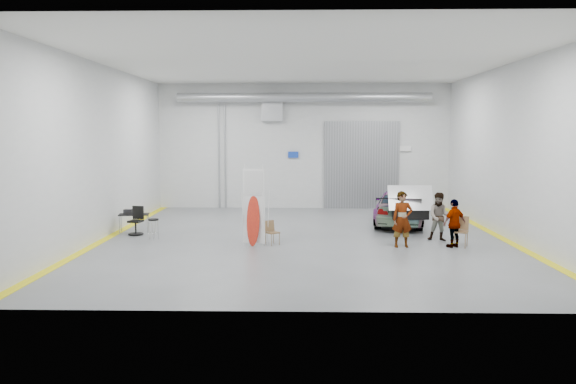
{
  "coord_description": "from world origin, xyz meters",
  "views": [
    {
      "loc": [
        -0.13,
        -19.14,
        3.63
      ],
      "look_at": [
        -0.6,
        1.14,
        1.5
      ],
      "focal_mm": 35.0,
      "sensor_mm": 36.0,
      "label": 1
    }
  ],
  "objects_px": {
    "work_table": "(132,214)",
    "sedan_car": "(399,207)",
    "surfboard_display": "(255,213)",
    "folding_chair_far": "(460,238)",
    "person_b": "(440,217)",
    "shop_stool": "(154,229)",
    "person_a": "(402,219)",
    "office_chair": "(136,222)",
    "person_c": "(454,223)",
    "folding_chair_near": "(273,237)"
  },
  "relations": [
    {
      "from": "person_b",
      "to": "shop_stool",
      "type": "distance_m",
      "value": 9.75
    },
    {
      "from": "shop_stool",
      "to": "work_table",
      "type": "distance_m",
      "value": 1.87
    },
    {
      "from": "surfboard_display",
      "to": "shop_stool",
      "type": "xyz_separation_m",
      "value": [
        -3.57,
        1.0,
        -0.72
      ]
    },
    {
      "from": "surfboard_display",
      "to": "folding_chair_far",
      "type": "relative_size",
      "value": 2.73
    },
    {
      "from": "surfboard_display",
      "to": "work_table",
      "type": "distance_m",
      "value": 5.33
    },
    {
      "from": "folding_chair_near",
      "to": "work_table",
      "type": "xyz_separation_m",
      "value": [
        -5.27,
        2.21,
        0.43
      ]
    },
    {
      "from": "shop_stool",
      "to": "person_a",
      "type": "bearing_deg",
      "value": -7.42
    },
    {
      "from": "sedan_car",
      "to": "folding_chair_near",
      "type": "xyz_separation_m",
      "value": [
        -4.85,
        -4.24,
        -0.44
      ]
    },
    {
      "from": "work_table",
      "to": "folding_chair_far",
      "type": "bearing_deg",
      "value": -12.16
    },
    {
      "from": "folding_chair_near",
      "to": "sedan_car",
      "type": "bearing_deg",
      "value": 1.56
    },
    {
      "from": "person_b",
      "to": "work_table",
      "type": "xyz_separation_m",
      "value": [
        -10.89,
        1.42,
        -0.15
      ]
    },
    {
      "from": "sedan_car",
      "to": "folding_chair_near",
      "type": "bearing_deg",
      "value": 51.62
    },
    {
      "from": "work_table",
      "to": "sedan_car",
      "type": "bearing_deg",
      "value": 11.33
    },
    {
      "from": "person_c",
      "to": "folding_chair_near",
      "type": "height_order",
      "value": "person_c"
    },
    {
      "from": "person_b",
      "to": "shop_stool",
      "type": "height_order",
      "value": "person_b"
    },
    {
      "from": "shop_stool",
      "to": "work_table",
      "type": "bearing_deg",
      "value": 128.9
    },
    {
      "from": "sedan_car",
      "to": "surfboard_display",
      "type": "xyz_separation_m",
      "value": [
        -5.39,
        -4.46,
        0.39
      ]
    },
    {
      "from": "office_chair",
      "to": "shop_stool",
      "type": "bearing_deg",
      "value": -34.52
    },
    {
      "from": "office_chair",
      "to": "surfboard_display",
      "type": "bearing_deg",
      "value": -11.41
    },
    {
      "from": "person_a",
      "to": "folding_chair_far",
      "type": "relative_size",
      "value": 1.85
    },
    {
      "from": "person_c",
      "to": "shop_stool",
      "type": "xyz_separation_m",
      "value": [
        -9.93,
        1.08,
        -0.42
      ]
    },
    {
      "from": "person_b",
      "to": "surfboard_display",
      "type": "relative_size",
      "value": 0.62
    },
    {
      "from": "folding_chair_far",
      "to": "sedan_car",
      "type": "bearing_deg",
      "value": 129.44
    },
    {
      "from": "sedan_car",
      "to": "work_table",
      "type": "bearing_deg",
      "value": 21.77
    },
    {
      "from": "work_table",
      "to": "person_b",
      "type": "bearing_deg",
      "value": -7.42
    },
    {
      "from": "surfboard_display",
      "to": "work_table",
      "type": "relative_size",
      "value": 2.3
    },
    {
      "from": "person_a",
      "to": "office_chair",
      "type": "height_order",
      "value": "person_a"
    },
    {
      "from": "sedan_car",
      "to": "folding_chair_far",
      "type": "height_order",
      "value": "sedan_car"
    },
    {
      "from": "person_c",
      "to": "office_chair",
      "type": "relative_size",
      "value": 1.55
    },
    {
      "from": "person_b",
      "to": "work_table",
      "type": "height_order",
      "value": "person_b"
    },
    {
      "from": "folding_chair_far",
      "to": "person_c",
      "type": "bearing_deg",
      "value": -133.62
    },
    {
      "from": "person_c",
      "to": "folding_chair_far",
      "type": "bearing_deg",
      "value": 170.5
    },
    {
      "from": "sedan_car",
      "to": "person_b",
      "type": "relative_size",
      "value": 2.86
    },
    {
      "from": "sedan_car",
      "to": "person_c",
      "type": "xyz_separation_m",
      "value": [
        0.96,
        -4.54,
        0.09
      ]
    },
    {
      "from": "sedan_car",
      "to": "person_c",
      "type": "distance_m",
      "value": 4.64
    },
    {
      "from": "surfboard_display",
      "to": "folding_chair_near",
      "type": "xyz_separation_m",
      "value": [
        0.55,
        0.22,
        -0.83
      ]
    },
    {
      "from": "work_table",
      "to": "office_chair",
      "type": "relative_size",
      "value": 1.15
    },
    {
      "from": "sedan_car",
      "to": "work_table",
      "type": "height_order",
      "value": "sedan_car"
    },
    {
      "from": "person_b",
      "to": "work_table",
      "type": "relative_size",
      "value": 1.43
    },
    {
      "from": "person_a",
      "to": "folding_chair_far",
      "type": "distance_m",
      "value": 1.95
    },
    {
      "from": "folding_chair_near",
      "to": "office_chair",
      "type": "bearing_deg",
      "value": 121.53
    },
    {
      "from": "person_a",
      "to": "person_b",
      "type": "bearing_deg",
      "value": 31.49
    },
    {
      "from": "person_c",
      "to": "folding_chair_far",
      "type": "xyz_separation_m",
      "value": [
        0.21,
        0.08,
        -0.48
      ]
    },
    {
      "from": "person_a",
      "to": "person_c",
      "type": "distance_m",
      "value": 1.65
    },
    {
      "from": "person_a",
      "to": "surfboard_display",
      "type": "bearing_deg",
      "value": 173.82
    },
    {
      "from": "person_c",
      "to": "surfboard_display",
      "type": "xyz_separation_m",
      "value": [
        -6.36,
        0.08,
        0.3
      ]
    },
    {
      "from": "surfboard_display",
      "to": "work_table",
      "type": "height_order",
      "value": "surfboard_display"
    },
    {
      "from": "sedan_car",
      "to": "work_table",
      "type": "distance_m",
      "value": 10.32
    },
    {
      "from": "shop_stool",
      "to": "sedan_car",
      "type": "bearing_deg",
      "value": 21.09
    },
    {
      "from": "person_c",
      "to": "work_table",
      "type": "distance_m",
      "value": 11.36
    }
  ]
}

